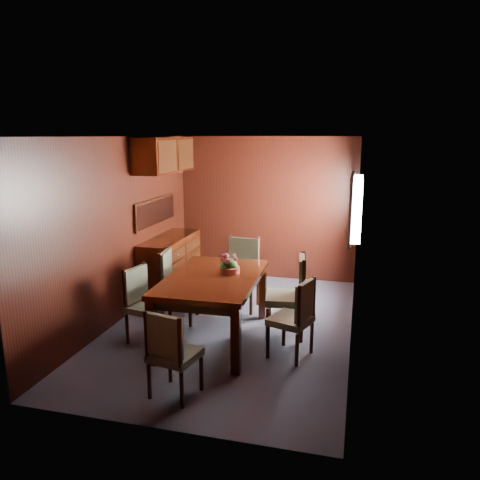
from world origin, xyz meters
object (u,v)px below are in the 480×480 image
(sideboard, at_px, (171,266))
(chair_right_near, at_px, (296,314))
(flower_centerpiece, at_px, (230,263))
(chair_left_near, at_px, (143,300))
(chair_head, at_px, (171,350))
(dining_table, at_px, (213,285))

(sideboard, height_order, chair_right_near, chair_right_near)
(sideboard, distance_m, flower_centerpiece, 1.86)
(chair_left_near, distance_m, flower_centerpiece, 1.12)
(sideboard, bearing_deg, chair_left_near, -78.50)
(chair_head, bearing_deg, flower_centerpiece, 96.28)
(chair_right_near, relative_size, chair_head, 1.04)
(dining_table, height_order, chair_head, chair_head)
(sideboard, bearing_deg, dining_table, -51.31)
(chair_left_near, xyz_separation_m, chair_head, (0.82, -1.12, -0.02))
(chair_head, xyz_separation_m, flower_centerpiece, (0.14, 1.53, 0.43))
(sideboard, bearing_deg, chair_head, -67.44)
(chair_head, bearing_deg, chair_left_near, 137.65)
(dining_table, bearing_deg, sideboard, 127.15)
(sideboard, xyz_separation_m, chair_head, (1.15, -2.78, 0.04))
(sideboard, distance_m, chair_left_near, 1.69)
(dining_table, bearing_deg, chair_left_near, -165.57)
(sideboard, xyz_separation_m, chair_right_near, (2.16, -1.66, 0.05))
(sideboard, distance_m, dining_table, 1.84)
(dining_table, distance_m, flower_centerpiece, 0.33)
(dining_table, distance_m, chair_right_near, 1.06)
(dining_table, distance_m, chair_head, 1.37)
(dining_table, xyz_separation_m, chair_left_near, (-0.80, -0.23, -0.18))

